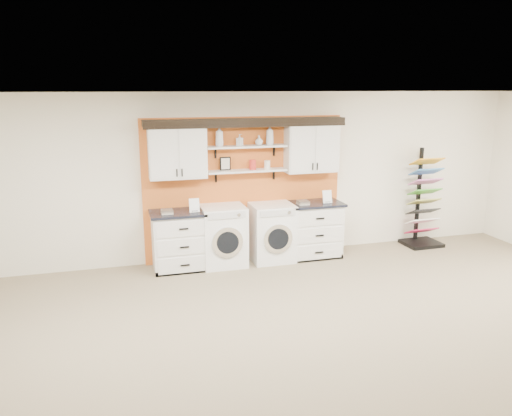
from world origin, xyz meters
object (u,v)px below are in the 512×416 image
object	(u,v)px
sample_rack	(422,216)
dryer	(272,232)
base_cabinet_left	(182,240)
washer	(223,236)
base_cabinet_right	(313,229)

from	to	relation	value
sample_rack	dryer	bearing A→B (deg)	179.48
base_cabinet_left	dryer	distance (m)	1.52
base_cabinet_left	dryer	xyz separation A→B (m)	(1.52, -0.00, 0.01)
dryer	base_cabinet_left	bearing A→B (deg)	179.87
washer	sample_rack	world-z (taller)	sample_rack
dryer	sample_rack	size ratio (longest dim) A/B	0.54
washer	sample_rack	bearing A→B (deg)	0.62
base_cabinet_left	sample_rack	distance (m)	4.46
washer	base_cabinet_right	bearing A→B (deg)	0.12
base_cabinet_right	sample_rack	bearing A→B (deg)	0.99
base_cabinet_right	base_cabinet_left	bearing A→B (deg)	180.00
base_cabinet_left	washer	world-z (taller)	washer
base_cabinet_left	dryer	bearing A→B (deg)	-0.13
washer	dryer	world-z (taller)	washer
base_cabinet_right	washer	world-z (taller)	washer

